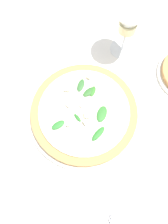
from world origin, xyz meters
TOP-DOWN VIEW (x-y plane):
  - ground_plane at (0.00, 0.00)m, footprint 6.00×6.00m
  - pizza_arugula_main at (-0.01, 0.02)m, footprint 0.31×0.31m
  - wine_glass at (-0.01, -0.23)m, footprint 0.09×0.09m

SIDE VIEW (x-z plane):
  - ground_plane at x=0.00m, z-range 0.00..0.00m
  - pizza_arugula_main at x=-0.01m, z-range -0.01..0.04m
  - wine_glass at x=-0.01m, z-range 0.04..0.22m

